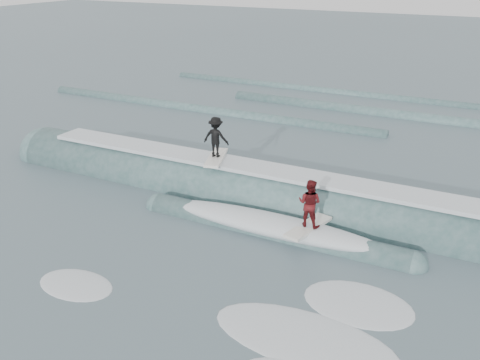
% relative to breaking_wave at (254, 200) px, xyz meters
% --- Properties ---
extents(ground, '(160.00, 160.00, 0.00)m').
position_rel_breaking_wave_xyz_m(ground, '(-0.17, -3.99, -0.04)').
color(ground, '#41575F').
rests_on(ground, ground).
extents(breaking_wave, '(23.32, 4.03, 2.49)m').
position_rel_breaking_wave_xyz_m(breaking_wave, '(0.00, 0.00, 0.00)').
color(breaking_wave, '#345857').
rests_on(breaking_wave, ground).
extents(surfer_black, '(1.14, 2.07, 1.64)m').
position_rel_breaking_wave_xyz_m(surfer_black, '(-1.70, 0.21, 2.05)').
color(surfer_black, white).
rests_on(surfer_black, ground).
extents(surfer_red, '(0.98, 2.07, 1.65)m').
position_rel_breaking_wave_xyz_m(surfer_red, '(2.86, -1.99, 1.19)').
color(surfer_red, silver).
rests_on(surfer_red, ground).
extents(whitewater, '(9.69, 5.06, 0.10)m').
position_rel_breaking_wave_xyz_m(whitewater, '(3.36, -6.50, -0.04)').
color(whitewater, silver).
rests_on(whitewater, ground).
extents(far_swells, '(33.45, 8.65, 0.80)m').
position_rel_breaking_wave_xyz_m(far_swells, '(-2.34, 13.66, -0.04)').
color(far_swells, '#345857').
rests_on(far_swells, ground).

